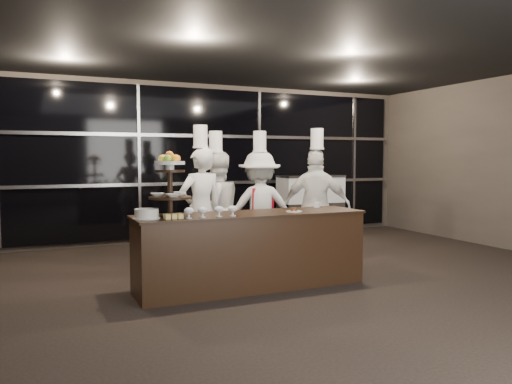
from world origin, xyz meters
name	(u,v)px	position (x,y,z in m)	size (l,w,h in m)	color
room	(353,167)	(0.00, 0.00, 1.50)	(10.00, 10.00, 10.00)	black
window_wall	(202,162)	(0.00, 4.94, 1.50)	(8.60, 0.10, 2.80)	black
buffet_counter	(251,250)	(-0.57, 1.28, 0.47)	(2.84, 0.74, 0.92)	black
display_stand	(170,180)	(-1.57, 1.28, 1.34)	(0.48, 0.48, 0.74)	black
compotes	(211,210)	(-1.16, 1.06, 1.00)	(0.63, 0.11, 0.12)	silver
layer_cake	(147,214)	(-1.85, 1.23, 0.97)	(0.30, 0.30, 0.11)	white
pastry_squares	(173,216)	(-1.58, 1.12, 0.95)	(0.20, 0.13, 0.05)	#F5DA77
small_plate	(294,211)	(-0.03, 1.18, 0.94)	(0.20, 0.20, 0.05)	white
chef_cup	(317,205)	(0.51, 1.53, 0.96)	(0.08, 0.08, 0.07)	white
display_case	(311,203)	(2.04, 4.30, 0.69)	(1.29, 0.56, 1.24)	#A5A5AA
chef_a	(201,209)	(-0.90, 2.24, 0.89)	(0.69, 0.51, 2.03)	silver
chef_b	(216,209)	(-0.56, 2.58, 0.85)	(0.92, 0.78, 1.97)	white
chef_c	(260,208)	(0.07, 2.42, 0.85)	(1.19, 0.84, 1.98)	silver
chef_d	(316,206)	(0.87, 2.14, 0.88)	(1.07, 0.91, 2.02)	white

